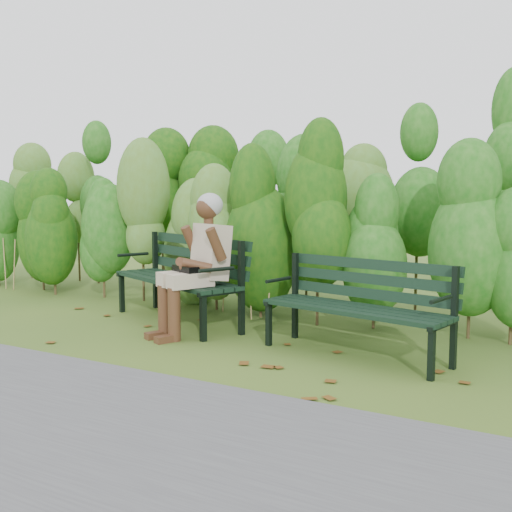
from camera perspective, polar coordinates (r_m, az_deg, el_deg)
The scene contains 7 objects.
ground at distance 5.14m, azimuth -1.93°, elevation -8.69°, with size 80.00×80.00×0.00m, color #3A561E.
footpath at distance 3.54m, azimuth -21.44°, elevation -15.90°, with size 60.00×2.50×0.01m, color #474749.
hedge_band at distance 6.64m, azimuth 6.42°, elevation 5.54°, with size 11.04×1.67×2.42m.
leaf_litter at distance 4.76m, azimuth -3.23°, elevation -9.87°, with size 5.59×2.14×0.01m.
bench_left at distance 6.12m, azimuth -6.89°, elevation -1.47°, with size 1.83×1.21×0.87m.
bench_right at distance 4.90m, azimuth 9.91°, elevation -4.07°, with size 1.62×0.81×0.77m.
seated_woman at distance 5.52m, azimuth -5.51°, elevation 0.03°, with size 0.63×0.83×1.31m.
Camera 1 is at (2.58, -4.26, 1.30)m, focal length 42.00 mm.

